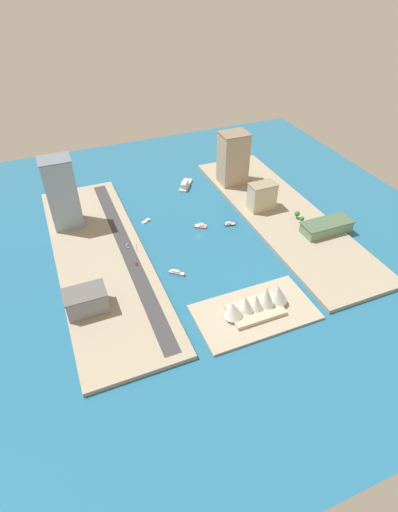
# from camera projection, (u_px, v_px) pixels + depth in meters

# --- Properties ---
(ground_plane) EXTENTS (440.00, 440.00, 0.00)m
(ground_plane) POSITION_uv_depth(u_px,v_px,m) (198.00, 236.00, 349.67)
(ground_plane) COLOR #23668E
(quay_west) EXTENTS (70.00, 240.00, 3.37)m
(quay_west) POSITION_uv_depth(u_px,v_px,m) (281.00, 214.00, 373.57)
(quay_west) COLOR #9E937F
(quay_west) RESTS_ON ground_plane
(quay_east) EXTENTS (70.00, 240.00, 3.37)m
(quay_east) POSITION_uv_depth(u_px,v_px,m) (101.00, 258.00, 323.64)
(quay_east) COLOR #9E937F
(quay_east) RESTS_ON ground_plane
(peninsula_point) EXTENTS (83.22, 46.46, 2.00)m
(peninsula_point) POSITION_uv_depth(u_px,v_px,m) (255.00, 312.00, 278.18)
(peninsula_point) COLOR #A89E89
(peninsula_point) RESTS_ON ground_plane
(road_strip) EXTENTS (11.31, 228.00, 0.15)m
(road_strip) POSITION_uv_depth(u_px,v_px,m) (127.00, 250.00, 328.91)
(road_strip) COLOR #38383D
(road_strip) RESTS_ON quay_east
(patrol_launch_navy) EXTENTS (10.58, 5.16, 3.17)m
(patrol_launch_navy) POSITION_uv_depth(u_px,v_px,m) (230.00, 224.00, 362.03)
(patrol_launch_navy) COLOR #1E284C
(patrol_launch_navy) RESTS_ON ground_plane
(ferry_white_commuter) EXTENTS (21.48, 25.84, 7.79)m
(ferry_white_commuter) POSITION_uv_depth(u_px,v_px,m) (185.00, 185.00, 414.94)
(ferry_white_commuter) COLOR silver
(ferry_white_commuter) RESTS_ON ground_plane
(yacht_sleek_gray) EXTENTS (12.08, 10.66, 3.51)m
(yacht_sleek_gray) POSITION_uv_depth(u_px,v_px,m) (177.00, 273.00, 309.81)
(yacht_sleek_gray) COLOR #999EA3
(yacht_sleek_gray) RESTS_ON ground_plane
(sailboat_small_white) EXTENTS (9.94, 6.45, 9.08)m
(sailboat_small_white) POSITION_uv_depth(u_px,v_px,m) (146.00, 221.00, 366.65)
(sailboat_small_white) COLOR white
(sailboat_small_white) RESTS_ON ground_plane
(tugboat_red) EXTENTS (11.72, 9.68, 3.26)m
(tugboat_red) POSITION_uv_depth(u_px,v_px,m) (201.00, 226.00, 359.77)
(tugboat_red) COLOR red
(tugboat_red) RESTS_ON ground_plane
(terminal_long_green) EXTENTS (45.09, 18.47, 9.83)m
(terminal_long_green) POSITION_uv_depth(u_px,v_px,m) (326.00, 227.00, 346.38)
(terminal_long_green) COLOR slate
(terminal_long_green) RESTS_ON quay_west
(office_block_beige) EXTENTS (24.91, 15.02, 25.66)m
(office_block_beige) POSITION_uv_depth(u_px,v_px,m) (262.00, 196.00, 370.78)
(office_block_beige) COLOR #C6B793
(office_block_beige) RESTS_ON quay_west
(apartment_midrise_tan) EXTENTS (27.69, 22.39, 52.67)m
(apartment_midrise_tan) POSITION_uv_depth(u_px,v_px,m) (233.00, 158.00, 402.43)
(apartment_midrise_tan) COLOR tan
(apartment_midrise_tan) RESTS_ON quay_west
(tower_tall_glass) EXTENTS (25.89, 21.39, 62.77)m
(tower_tall_glass) POSITION_uv_depth(u_px,v_px,m) (62.00, 193.00, 338.69)
(tower_tall_glass) COLOR #8C9EB2
(tower_tall_glass) RESTS_ON quay_east
(warehouse_low_gray) EXTENTS (28.60, 18.84, 16.33)m
(warehouse_low_gray) POSITION_uv_depth(u_px,v_px,m) (86.00, 301.00, 272.12)
(warehouse_low_gray) COLOR gray
(warehouse_low_gray) RESTS_ON quay_east
(van_white) EXTENTS (1.95, 5.19, 1.68)m
(van_white) POSITION_uv_depth(u_px,v_px,m) (128.00, 246.00, 331.66)
(van_white) COLOR black
(van_white) RESTS_ON road_strip
(pickup_red) EXTENTS (1.94, 4.52, 1.53)m
(pickup_red) POSITION_uv_depth(u_px,v_px,m) (136.00, 263.00, 314.27)
(pickup_red) COLOR black
(pickup_red) RESTS_ON road_strip
(traffic_light_waterfront) EXTENTS (0.36, 0.36, 6.50)m
(traffic_light_waterfront) POSITION_uv_depth(u_px,v_px,m) (136.00, 247.00, 325.30)
(traffic_light_waterfront) COLOR black
(traffic_light_waterfront) RESTS_ON quay_east
(opera_landmark) EXTENTS (49.46, 23.14, 21.06)m
(opera_landmark) POSITION_uv_depth(u_px,v_px,m) (257.00, 303.00, 272.54)
(opera_landmark) COLOR #BCAD93
(opera_landmark) RESTS_ON peninsula_point
(park_tree_cluster) EXTENTS (5.48, 13.39, 7.26)m
(park_tree_cluster) POSITION_uv_depth(u_px,v_px,m) (299.00, 216.00, 359.92)
(park_tree_cluster) COLOR brown
(park_tree_cluster) RESTS_ON quay_west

